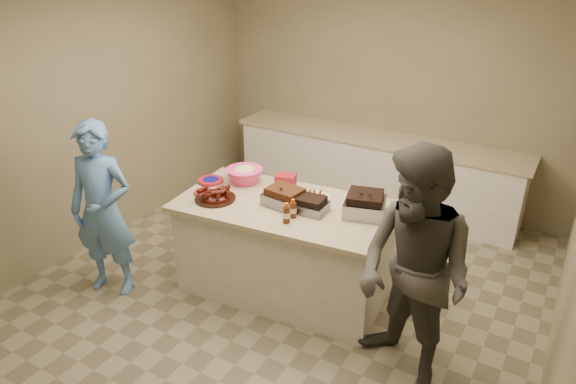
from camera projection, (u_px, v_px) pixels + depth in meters
The scene contains 20 objects.
room at pixel (282, 291), 4.85m from camera, with size 4.50×5.00×2.70m, color gray, non-canonical shape.
back_counter at pixel (374, 170), 6.38m from camera, with size 3.60×0.64×0.90m, color silver, non-canonical shape.
island at pixel (285, 289), 4.89m from camera, with size 1.91×1.01×0.91m, color silver, non-canonical shape.
rib_platter at pixel (215, 199), 4.59m from camera, with size 0.37×0.37×0.15m, color #460B04, non-canonical shape.
pulled_pork_tray at pixel (285, 205), 4.49m from camera, with size 0.35×0.26×0.11m, color #47230F.
brisket_tray at pixel (310, 211), 4.38m from camera, with size 0.28×0.23×0.08m, color black.
roasting_pan at pixel (364, 214), 4.33m from camera, with size 0.33×0.33×0.13m, color gray.
coleslaw_bowl at pixel (245, 183), 4.93m from camera, with size 0.35×0.35×0.24m, color #FF3984, non-canonical shape.
sausage_plate at pixel (314, 198), 4.62m from camera, with size 0.29×0.29×0.05m, color silver.
mac_cheese_dish at pixel (360, 204), 4.51m from camera, with size 0.28×0.20×0.07m, color #EAA40D.
bbq_bottle_a at pixel (286, 222), 4.20m from camera, with size 0.06×0.06×0.17m, color #451D0A.
bbq_bottle_b at pixel (293, 217), 4.28m from camera, with size 0.06×0.06×0.17m, color #451D0A.
mustard_bottle at pixel (281, 199), 4.59m from camera, with size 0.04×0.04×0.12m, color #ECD100.
sauce_bowl at pixel (277, 196), 4.66m from camera, with size 0.14×0.04×0.14m, color silver.
plate_stack_large at pixel (211, 182), 4.94m from camera, with size 0.24×0.24×0.03m, color maroon.
plate_stack_small at pixel (204, 193), 4.71m from camera, with size 0.17×0.17×0.02m, color maroon.
plastic_cup at pixel (234, 175), 5.09m from camera, with size 0.10×0.09×0.10m, color #99591F.
basket_stack at pixel (286, 184), 4.90m from camera, with size 0.19×0.14×0.09m, color maroon.
guest_blue at pixel (116, 287), 4.93m from camera, with size 0.60×1.65×0.39m, color #5B8ED5.
guest_gray at pixel (401, 375), 3.90m from camera, with size 0.89×1.83×0.69m, color #4C4943.
Camera 1 is at (2.09, -3.41, 2.92)m, focal length 32.00 mm.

